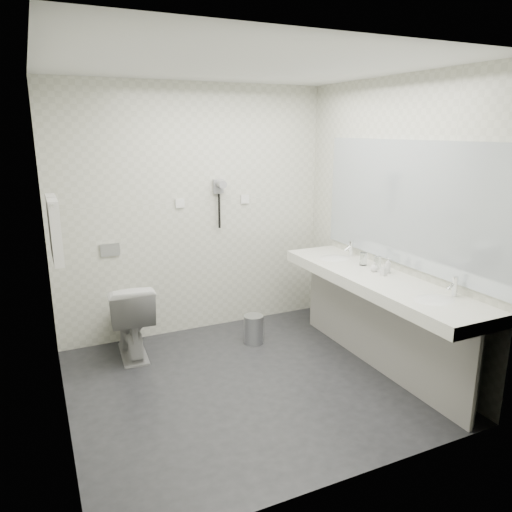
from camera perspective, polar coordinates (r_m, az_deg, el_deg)
name	(u,v)px	position (r m, az deg, el deg)	size (l,w,h in m)	color
floor	(247,383)	(4.18, -1.03, -14.78)	(2.80, 2.80, 0.00)	#222327
ceiling	(246,64)	(3.66, -1.23, 21.64)	(2.80, 2.80, 0.00)	silver
wall_back	(194,212)	(4.92, -7.27, 5.16)	(2.80, 2.80, 0.00)	beige
wall_front	(345,285)	(2.63, 10.41, -3.42)	(2.80, 2.80, 0.00)	beige
wall_left	(51,257)	(3.43, -23.07, -0.12)	(2.60, 2.60, 0.00)	beige
wall_right	(391,223)	(4.47, 15.58, 3.76)	(2.60, 2.60, 0.00)	beige
vanity_counter	(377,282)	(4.25, 14.06, -2.94)	(0.55, 2.20, 0.10)	silver
vanity_panel	(376,327)	(4.41, 13.97, -8.16)	(0.03, 2.15, 0.75)	gray
vanity_post_near	(476,381)	(3.77, 24.47, -13.24)	(0.06, 0.06, 0.75)	silver
vanity_post_far	(316,292)	(5.22, 7.10, -4.21)	(0.06, 0.06, 0.75)	silver
mirror	(407,204)	(4.28, 17.33, 5.88)	(0.02, 2.20, 1.05)	#B2BCC6
basin_near	(434,302)	(3.79, 20.24, -5.06)	(0.40, 0.31, 0.05)	silver
basin_far	(334,260)	(4.74, 9.20, -0.41)	(0.40, 0.31, 0.05)	silver
faucet_near	(455,286)	(3.90, 22.39, -3.33)	(0.04, 0.04, 0.15)	silver
faucet_far	(351,249)	(4.83, 11.16, 0.87)	(0.04, 0.04, 0.15)	silver
soap_bottle_a	(384,270)	(4.25, 14.82, -1.59)	(0.05, 0.05, 0.10)	white
soap_bottle_b	(374,267)	(4.35, 13.76, -1.25)	(0.07, 0.07, 0.08)	white
soap_bottle_c	(388,265)	(4.33, 15.29, -1.09)	(0.05, 0.05, 0.13)	white
glass_left	(377,262)	(4.45, 14.13, -0.75)	(0.06, 0.06, 0.11)	silver
glass_right	(363,259)	(4.53, 12.54, -0.34)	(0.07, 0.07, 0.12)	silver
toilet	(130,318)	(4.67, -14.62, -7.13)	(0.40, 0.71, 0.72)	silver
flush_plate	(110,250)	(4.79, -16.82, 0.69)	(0.18, 0.02, 0.12)	#B2B5BA
pedal_bin	(254,330)	(4.84, -0.28, -8.70)	(0.19, 0.19, 0.27)	#B2B5BA
bin_lid	(254,316)	(4.78, -0.28, -7.13)	(0.19, 0.19, 0.01)	#B2B5BA
towel_rail	(50,200)	(3.91, -23.13, 6.09)	(0.02, 0.02, 0.62)	silver
towel_near	(56,233)	(3.81, -22.56, 2.57)	(0.07, 0.24, 0.48)	silver
towel_far	(54,226)	(4.09, -22.77, 3.31)	(0.07, 0.24, 0.48)	silver
dryer_cradle	(218,186)	(4.94, -4.47, 8.19)	(0.10, 0.04, 0.14)	gray
dryer_barrel	(221,184)	(4.87, -4.18, 8.46)	(0.08, 0.08, 0.14)	gray
dryer_cord	(219,211)	(4.96, -4.35, 5.31)	(0.02, 0.02, 0.35)	black
switch_plate_a	(180,203)	(4.85, -8.96, 6.16)	(0.09, 0.02, 0.09)	silver
switch_plate_b	(245,199)	(5.09, -1.32, 6.72)	(0.09, 0.02, 0.09)	silver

